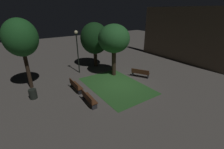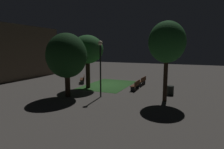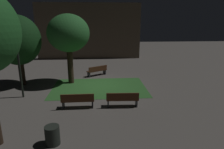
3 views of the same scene
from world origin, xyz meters
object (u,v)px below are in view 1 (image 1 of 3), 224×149
tree_right_canopy (21,38)px  lamp_post_path_center (77,45)px  tree_left_canopy (95,39)px  bench_lawn_edge (140,73)px  bench_near_trees (75,85)px  trash_bin (33,94)px  tree_near_wall (114,39)px  bench_path_side (89,98)px

tree_right_canopy → lamp_post_path_center: 5.15m
tree_left_canopy → bench_lawn_edge: bearing=20.4°
bench_near_trees → tree_left_canopy: bearing=135.9°
tree_left_canopy → trash_bin: (3.90, -7.63, -2.93)m
trash_bin → bench_near_trees: bearing=78.3°
bench_near_trees → lamp_post_path_center: lamp_post_path_center is taller
bench_lawn_edge → tree_right_canopy: size_ratio=0.31×
tree_near_wall → tree_right_canopy: bearing=-103.4°
bench_near_trees → bench_lawn_edge: same height
tree_left_canopy → trash_bin: tree_left_canopy is taller
trash_bin → tree_right_canopy: bearing=175.4°
trash_bin → bench_lawn_edge: bearing=80.1°
bench_path_side → tree_near_wall: bearing=126.7°
bench_lawn_edge → tree_near_wall: tree_near_wall is taller
tree_right_canopy → tree_near_wall: bearing=76.6°
tree_right_canopy → bench_path_side: bearing=29.9°
bench_path_side → bench_lawn_edge: (-1.44, 6.50, 0.00)m
bench_path_side → tree_right_canopy: 7.19m
lamp_post_path_center → trash_bin: lamp_post_path_center is taller
bench_near_trees → tree_near_wall: tree_near_wall is taller
bench_near_trees → tree_left_canopy: 6.96m
bench_path_side → tree_near_wall: (-3.45, 4.63, 3.28)m
tree_left_canopy → tree_near_wall: size_ratio=0.99×
tree_left_canopy → tree_right_canopy: 7.73m
bench_near_trees → lamp_post_path_center: size_ratio=0.40×
tree_near_wall → trash_bin: bearing=-87.7°
bench_near_trees → bench_path_side: size_ratio=0.99×
bench_near_trees → tree_left_canopy: tree_left_canopy is taller
tree_left_canopy → tree_right_canopy: bearing=-76.7°
bench_path_side → tree_near_wall: tree_near_wall is taller
trash_bin → lamp_post_path_center: bearing=120.3°
tree_left_canopy → lamp_post_path_center: bearing=-70.1°
bench_near_trees → bench_path_side: bearing=0.0°
tree_left_canopy → tree_near_wall: 3.61m
trash_bin → tree_left_canopy: bearing=117.1°
bench_path_side → bench_near_trees: bearing=-180.0°
bench_lawn_edge → tree_right_canopy: (-3.84, -9.54, 3.84)m
tree_right_canopy → bench_near_trees: bearing=47.3°
bench_path_side → tree_right_canopy: tree_right_canopy is taller
bench_lawn_edge → trash_bin: bearing=-99.9°
bench_path_side → lamp_post_path_center: 6.90m
lamp_post_path_center → bench_path_side: bearing=-17.2°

